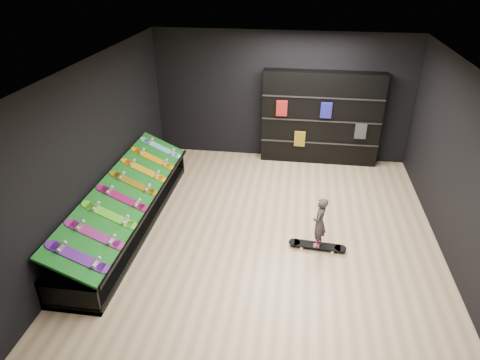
# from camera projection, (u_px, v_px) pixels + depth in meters

# --- Properties ---
(floor) EXTENTS (6.00, 7.00, 0.01)m
(floor) POSITION_uv_depth(u_px,v_px,m) (266.00, 236.00, 7.67)
(floor) COLOR tan
(floor) RESTS_ON ground
(ceiling) EXTENTS (6.00, 7.00, 0.01)m
(ceiling) POSITION_uv_depth(u_px,v_px,m) (272.00, 68.00, 6.25)
(ceiling) COLOR white
(ceiling) RESTS_ON ground
(wall_back) EXTENTS (6.00, 0.02, 3.00)m
(wall_back) POSITION_uv_depth(u_px,v_px,m) (281.00, 97.00, 10.01)
(wall_back) COLOR black
(wall_back) RESTS_ON ground
(wall_front) EXTENTS (6.00, 0.02, 3.00)m
(wall_front) POSITION_uv_depth(u_px,v_px,m) (236.00, 325.00, 3.91)
(wall_front) COLOR black
(wall_front) RESTS_ON ground
(wall_left) EXTENTS (0.02, 7.00, 3.00)m
(wall_left) POSITION_uv_depth(u_px,v_px,m) (94.00, 150.00, 7.34)
(wall_left) COLOR black
(wall_left) RESTS_ON ground
(wall_right) EXTENTS (0.02, 7.00, 3.00)m
(wall_right) POSITION_uv_depth(u_px,v_px,m) (463.00, 173.00, 6.58)
(wall_right) COLOR black
(wall_right) RESTS_ON ground
(display_rack) EXTENTS (0.90, 4.50, 0.50)m
(display_rack) POSITION_uv_depth(u_px,v_px,m) (128.00, 213.00, 7.87)
(display_rack) COLOR black
(display_rack) RESTS_ON ground
(turf_ramp) EXTENTS (0.92, 4.50, 0.46)m
(turf_ramp) POSITION_uv_depth(u_px,v_px,m) (128.00, 192.00, 7.65)
(turf_ramp) COLOR #0D5313
(turf_ramp) RESTS_ON display_rack
(back_shelving) EXTENTS (2.72, 0.32, 2.17)m
(back_shelving) POSITION_uv_depth(u_px,v_px,m) (321.00, 118.00, 9.93)
(back_shelving) COLOR black
(back_shelving) RESTS_ON ground
(floor_skateboard) EXTENTS (0.99, 0.30, 0.09)m
(floor_skateboard) POSITION_uv_depth(u_px,v_px,m) (317.00, 247.00, 7.32)
(floor_skateboard) COLOR black
(floor_skateboard) RESTS_ON ground
(child) EXTENTS (0.19, 0.24, 0.55)m
(child) POSITION_uv_depth(u_px,v_px,m) (319.00, 231.00, 7.17)
(child) COLOR black
(child) RESTS_ON floor_skateboard
(display_board_0) EXTENTS (0.93, 0.22, 0.50)m
(display_board_0) POSITION_uv_depth(u_px,v_px,m) (78.00, 257.00, 5.98)
(display_board_0) COLOR purple
(display_board_0) RESTS_ON turf_ramp
(display_board_1) EXTENTS (0.93, 0.22, 0.50)m
(display_board_1) POSITION_uv_depth(u_px,v_px,m) (95.00, 234.00, 6.45)
(display_board_1) COLOR #2626BF
(display_board_1) RESTS_ON turf_ramp
(display_board_2) EXTENTS (0.93, 0.22, 0.50)m
(display_board_2) POSITION_uv_depth(u_px,v_px,m) (110.00, 215.00, 6.92)
(display_board_2) COLOR green
(display_board_2) RESTS_ON turf_ramp
(display_board_3) EXTENTS (0.93, 0.22, 0.50)m
(display_board_3) POSITION_uv_depth(u_px,v_px,m) (123.00, 198.00, 7.40)
(display_board_3) COLOR #E5198C
(display_board_3) RESTS_ON turf_ramp
(display_board_4) EXTENTS (0.93, 0.22, 0.50)m
(display_board_4) POSITION_uv_depth(u_px,v_px,m) (134.00, 183.00, 7.87)
(display_board_4) COLOR yellow
(display_board_4) RESTS_ON turf_ramp
(display_board_5) EXTENTS (0.93, 0.22, 0.50)m
(display_board_5) POSITION_uv_depth(u_px,v_px,m) (144.00, 170.00, 8.34)
(display_board_5) COLOR orange
(display_board_5) RESTS_ON turf_ramp
(display_board_6) EXTENTS (0.93, 0.22, 0.50)m
(display_board_6) POSITION_uv_depth(u_px,v_px,m) (153.00, 158.00, 8.82)
(display_board_6) COLOR yellow
(display_board_6) RESTS_ON turf_ramp
(display_board_7) EXTENTS (0.93, 0.22, 0.50)m
(display_board_7) POSITION_uv_depth(u_px,v_px,m) (161.00, 148.00, 9.29)
(display_board_7) COLOR #0CB2E5
(display_board_7) RESTS_ON turf_ramp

